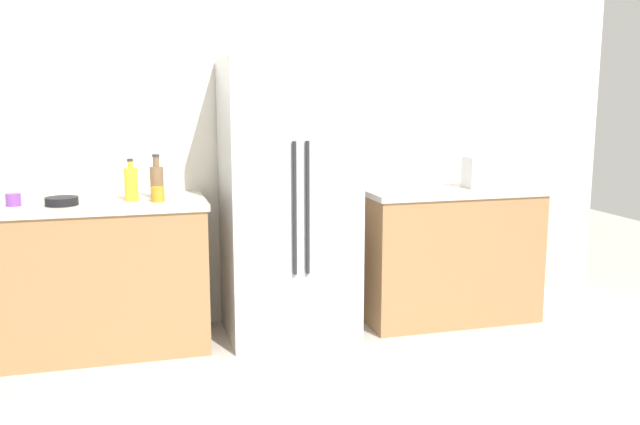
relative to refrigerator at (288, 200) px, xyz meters
The scene contains 11 objects.
ground_plane 1.55m from the refrigerator, 92.46° to the right, with size 10.40×10.40×0.00m, color beige.
kitchen_back_panel 0.62m from the refrigerator, 97.86° to the left, with size 5.20×0.10×2.73m, color silver.
counter_left 1.39m from the refrigerator, behind, with size 1.58×0.64×0.93m.
counter_right 1.23m from the refrigerator, ahead, with size 1.23×0.64×0.93m.
refrigerator is the anchor object (origin of this frame).
toaster 1.36m from the refrigerator, ahead, with size 0.21×0.16×0.22m, color silver.
bottle_a 0.83m from the refrigerator, behind, with size 0.08×0.08×0.27m.
bottle_b 0.98m from the refrigerator, behind, with size 0.08×0.08×0.26m.
cup_a 1.63m from the refrigerator, behind, with size 0.09×0.09×0.07m, color purple.
cup_b 0.83m from the refrigerator, behind, with size 0.08×0.08×0.09m, color orange.
bowl_a 1.37m from the refrigerator, behind, with size 0.19×0.19×0.05m, color black.
Camera 1 is at (-0.91, -2.97, 1.57)m, focal length 38.32 mm.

